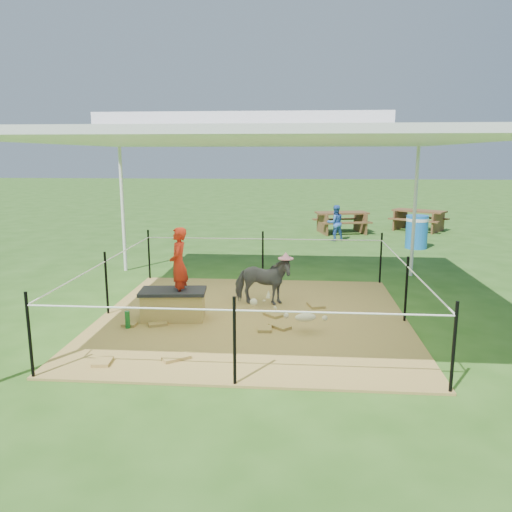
# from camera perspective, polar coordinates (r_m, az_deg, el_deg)

# --- Properties ---
(ground) EXTENTS (90.00, 90.00, 0.00)m
(ground) POSITION_cam_1_polar(r_m,az_deg,el_deg) (7.61, -0.36, -7.19)
(ground) COLOR #2D5919
(ground) RESTS_ON ground
(hay_patch) EXTENTS (4.60, 4.60, 0.03)m
(hay_patch) POSITION_cam_1_polar(r_m,az_deg,el_deg) (7.61, -0.36, -7.08)
(hay_patch) COLOR brown
(hay_patch) RESTS_ON ground
(canopy_tent) EXTENTS (6.30, 6.30, 2.90)m
(canopy_tent) POSITION_cam_1_polar(r_m,az_deg,el_deg) (7.21, -0.39, 13.51)
(canopy_tent) COLOR silver
(canopy_tent) RESTS_ON ground
(rope_fence) EXTENTS (4.54, 4.54, 1.00)m
(rope_fence) POSITION_cam_1_polar(r_m,az_deg,el_deg) (7.43, -0.37, -2.48)
(rope_fence) COLOR black
(rope_fence) RESTS_ON ground
(straw_bale) EXTENTS (0.94, 0.53, 0.40)m
(straw_bale) POSITION_cam_1_polar(r_m,az_deg,el_deg) (7.55, -9.43, -5.66)
(straw_bale) COLOR #B89143
(straw_bale) RESTS_ON hay_patch
(dark_cloth) EXTENTS (1.00, 0.59, 0.05)m
(dark_cloth) POSITION_cam_1_polar(r_m,az_deg,el_deg) (7.49, -9.49, -4.01)
(dark_cloth) COLOR black
(dark_cloth) RESTS_ON straw_bale
(woman) EXTENTS (0.29, 0.42, 1.08)m
(woman) POSITION_cam_1_polar(r_m,az_deg,el_deg) (7.35, -8.86, -0.16)
(woman) COLOR red
(woman) RESTS_ON straw_bale
(green_bottle) EXTENTS (0.08, 0.08, 0.25)m
(green_bottle) POSITION_cam_1_polar(r_m,az_deg,el_deg) (7.32, -14.47, -7.06)
(green_bottle) COLOR #176724
(green_bottle) RESTS_ON hay_patch
(pony) EXTENTS (0.96, 0.48, 0.79)m
(pony) POSITION_cam_1_polar(r_m,az_deg,el_deg) (8.10, 0.74, -2.90)
(pony) COLOR #46454A
(pony) RESTS_ON hay_patch
(pink_hat) EXTENTS (0.25, 0.25, 0.11)m
(pink_hat) POSITION_cam_1_polar(r_m,az_deg,el_deg) (8.00, 0.75, 0.23)
(pink_hat) COLOR pink
(pink_hat) RESTS_ON pony
(foal) EXTENTS (0.95, 0.67, 0.48)m
(foal) POSITION_cam_1_polar(r_m,az_deg,el_deg) (6.94, 5.68, -6.78)
(foal) COLOR beige
(foal) RESTS_ON hay_patch
(trash_barrel) EXTENTS (0.57, 0.57, 0.88)m
(trash_barrel) POSITION_cam_1_polar(r_m,az_deg,el_deg) (13.86, 17.89, 2.64)
(trash_barrel) COLOR blue
(trash_barrel) RESTS_ON ground
(picnic_table_near) EXTENTS (1.83, 1.50, 0.67)m
(picnic_table_near) POSITION_cam_1_polar(r_m,az_deg,el_deg) (16.06, 9.75, 3.80)
(picnic_table_near) COLOR brown
(picnic_table_near) RESTS_ON ground
(picnic_table_far) EXTENTS (1.99, 1.86, 0.67)m
(picnic_table_far) POSITION_cam_1_polar(r_m,az_deg,el_deg) (17.18, 18.10, 3.89)
(picnic_table_far) COLOR brown
(picnic_table_far) RESTS_ON ground
(distant_person) EXTENTS (0.60, 0.53, 1.03)m
(distant_person) POSITION_cam_1_polar(r_m,az_deg,el_deg) (14.54, 9.04, 3.75)
(distant_person) COLOR #305CB5
(distant_person) RESTS_ON ground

